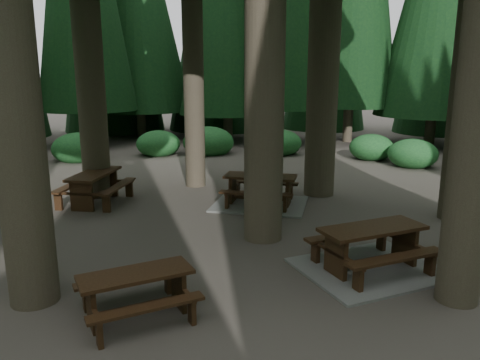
# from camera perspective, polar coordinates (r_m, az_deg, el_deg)

# --- Properties ---
(ground) EXTENTS (80.00, 80.00, 0.00)m
(ground) POSITION_cam_1_polar(r_m,az_deg,el_deg) (10.39, -1.70, -7.32)
(ground) COLOR #4A443C
(ground) RESTS_ON ground
(picnic_table_a) EXTENTS (3.19, 3.00, 0.85)m
(picnic_table_a) POSITION_cam_1_polar(r_m,az_deg,el_deg) (9.10, 15.69, -8.81)
(picnic_table_a) COLOR gray
(picnic_table_a) RESTS_ON ground
(picnic_table_b) EXTENTS (1.77, 2.13, 0.88)m
(picnic_table_b) POSITION_cam_1_polar(r_m,az_deg,el_deg) (13.70, -17.28, -0.34)
(picnic_table_b) COLOR black
(picnic_table_b) RESTS_ON ground
(picnic_table_c) EXTENTS (2.78, 2.41, 0.85)m
(picnic_table_c) POSITION_cam_1_polar(r_m,az_deg,el_deg) (12.97, 2.47, -1.79)
(picnic_table_c) COLOR gray
(picnic_table_c) RESTS_ON ground
(picnic_table_e) EXTENTS (2.11, 2.00, 0.72)m
(picnic_table_e) POSITION_cam_1_polar(r_m,az_deg,el_deg) (7.31, -12.52, -12.69)
(picnic_table_e) COLOR black
(picnic_table_e) RESTS_ON ground
(shrub_ring) EXTENTS (23.86, 24.64, 1.49)m
(shrub_ring) POSITION_cam_1_polar(r_m,az_deg,el_deg) (10.93, 2.37, -4.07)
(shrub_ring) COLOR #1E582C
(shrub_ring) RESTS_ON ground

